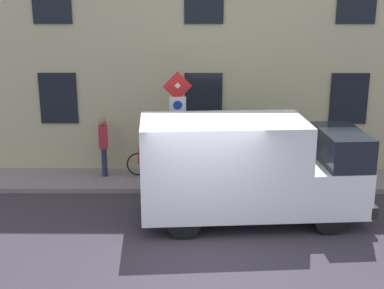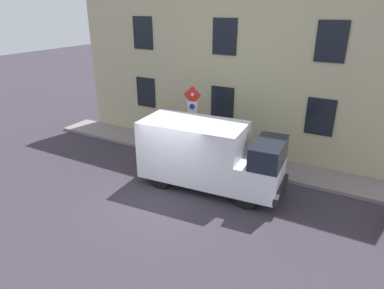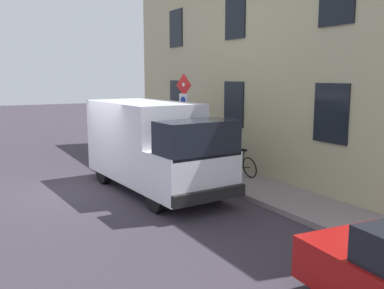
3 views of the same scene
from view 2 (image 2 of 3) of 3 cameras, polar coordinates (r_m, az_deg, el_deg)
The scene contains 11 objects.
ground_plane at distance 12.41m, azimuth -4.88°, elevation -8.91°, with size 80.00×80.00×0.00m, color #362F3A.
sidewalk_slab at distance 15.58m, azimuth 3.54°, elevation -1.74°, with size 1.76×17.47×0.14m, color gray.
building_facade at distance 15.60m, azimuth 5.85°, elevation 11.86°, with size 0.75×15.47×7.21m.
sign_post_stacked at distance 14.60m, azimuth 0.08°, elevation 5.20°, with size 0.19×0.55×3.07m.
delivery_van at distance 12.54m, azimuth 2.72°, elevation -1.61°, with size 2.39×5.46×2.50m.
bicycle_black at distance 15.30m, azimuth 7.79°, elevation -0.58°, with size 0.46×1.72×0.89m.
bicycle_purple at distance 15.59m, azimuth 4.97°, elevation -0.01°, with size 0.46×1.72×0.89m.
bicycle_blue at distance 15.91m, azimuth 2.25°, elevation 0.54°, with size 0.49×1.71×0.89m.
bicycle_red at distance 16.27m, azimuth -0.34°, elevation 1.06°, with size 0.46×1.72×0.89m.
pedestrian at distance 16.77m, azimuth -4.92°, elevation 3.68°, with size 0.44×0.32×1.72m.
litter_bin at distance 14.57m, azimuth 6.22°, elevation -1.38°, with size 0.44×0.44×0.90m, color #2D5133.
Camera 2 is at (-8.74, -6.02, 6.43)m, focal length 31.75 mm.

